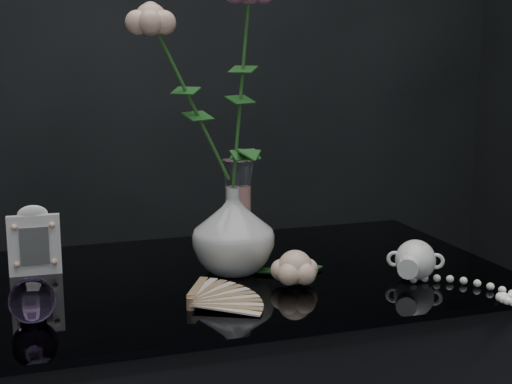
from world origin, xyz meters
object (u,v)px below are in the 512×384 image
object	(u,v)px
picture_frame	(34,240)
loose_rose	(295,268)
vase	(233,230)
wine_glass	(238,211)
pearl_jar	(415,258)
paperweight	(32,300)

from	to	relation	value
picture_frame	loose_rose	world-z (taller)	picture_frame
vase	loose_rose	size ratio (longest dim) A/B	0.86
vase	wine_glass	size ratio (longest dim) A/B	0.79
wine_glass	pearl_jar	world-z (taller)	wine_glass
vase	wine_glass	world-z (taller)	wine_glass
vase	pearl_jar	distance (m)	0.33
paperweight	pearl_jar	size ratio (longest dim) A/B	0.27
paperweight	wine_glass	bearing A→B (deg)	29.09
vase	paperweight	bearing A→B (deg)	-157.15
wine_glass	pearl_jar	bearing A→B (deg)	-37.33
picture_frame	loose_rose	xyz separation A→B (m)	(0.42, -0.20, -0.03)
picture_frame	pearl_jar	distance (m)	0.68
loose_rose	pearl_jar	xyz separation A→B (m)	(0.22, -0.03, 0.01)
vase	picture_frame	world-z (taller)	vase
vase	picture_frame	bearing A→B (deg)	164.26
loose_rose	picture_frame	bearing A→B (deg)	148.31
wine_glass	picture_frame	world-z (taller)	wine_glass
picture_frame	loose_rose	bearing A→B (deg)	-23.61
paperweight	loose_rose	distance (m)	0.43
wine_glass	vase	bearing A→B (deg)	-114.34
pearl_jar	picture_frame	bearing A→B (deg)	-170.45
paperweight	vase	bearing A→B (deg)	22.85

